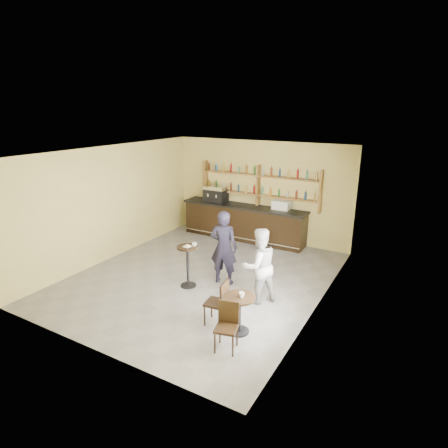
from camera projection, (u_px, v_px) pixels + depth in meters
The scene contains 23 objects.
floor at pixel (202, 277), 9.65m from camera, with size 7.00×7.00×0.00m, color slate.
ceiling at pixel (200, 152), 8.69m from camera, with size 7.00×7.00×0.00m, color white.
wall_back at pixel (260, 191), 12.07m from camera, with size 7.00×7.00×0.00m, color #DFD07E.
wall_front at pixel (87, 269), 6.27m from camera, with size 7.00×7.00×0.00m, color #DFD07E.
wall_left at pixel (112, 203), 10.58m from camera, with size 7.00×7.00×0.00m, color #DFD07E.
wall_right at pixel (322, 238), 7.76m from camera, with size 7.00×7.00×0.00m, color #DFD07E.
window_pane at pixel (304, 252), 6.73m from camera, with size 2.00×2.00×0.00m, color white.
window_frame at pixel (304, 252), 6.74m from camera, with size 0.04×1.70×2.10m, color black, non-canonical shape.
shelf_unit at pixel (258, 185), 11.90m from camera, with size 4.00×0.26×1.40m, color brown, non-canonical shape.
liquor_bottles at pixel (259, 180), 11.85m from camera, with size 3.68×0.10×1.00m, color #8C5919, non-canonical shape.
bar_counter at pixel (243, 222), 12.28m from camera, with size 4.22×0.82×1.14m, color black, non-canonical shape.
espresso_machine at pixel (216, 194), 12.52m from camera, with size 0.74×0.48×0.53m, color black, non-canonical shape.
pastry_case at pixel (282, 206), 11.45m from camera, with size 0.54×0.43×0.32m, color silver, non-canonical shape.
pedestal_table at pixel (188, 266), 9.03m from camera, with size 0.50×0.50×1.04m, color black, non-canonical shape.
napkin at pixel (187, 246), 8.87m from camera, with size 0.17×0.17×0.00m, color white.
donut at pixel (187, 246), 8.85m from camera, with size 0.11×0.11×0.04m, color gold.
cup_pedestal at pixel (194, 244), 8.87m from camera, with size 0.12×0.12×0.09m, color white.
man_main at pixel (224, 248), 9.09m from camera, with size 0.68×0.45×1.86m, color black.
cafe_table at pixel (239, 314), 7.19m from camera, with size 0.61×0.61×0.77m, color black, non-canonical shape.
cup_cafe at pixel (242, 295), 7.04m from camera, with size 0.11×0.11×0.10m, color white.
chair_west at pixel (216, 302), 7.47m from camera, with size 0.41×0.41×0.94m, color black, non-canonical shape.
chair_south at pixel (226, 328), 6.65m from camera, with size 0.38×0.38×0.89m, color black, non-canonical shape.
patron_second at pixel (259, 266), 8.23m from camera, with size 0.84×0.65×1.72m, color #A6A6AB.
Camera 1 is at (4.84, -7.36, 4.21)m, focal length 30.00 mm.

